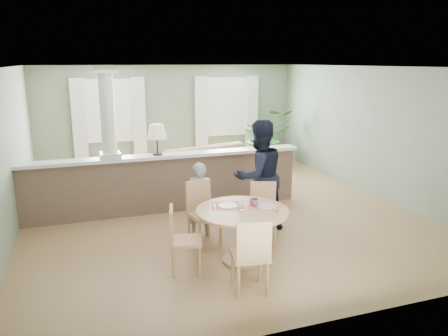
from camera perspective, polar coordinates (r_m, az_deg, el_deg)
name	(u,v)px	position (r m, az deg, el deg)	size (l,w,h in m)	color
ground	(215,209)	(8.53, -1.16, -5.37)	(8.00, 8.00, 0.00)	#A58657
room_shell	(204,112)	(8.70, -2.68, 7.27)	(7.02, 8.02, 2.71)	gray
pony_wall	(162,176)	(8.28, -8.13, -0.99)	(5.32, 0.38, 2.70)	brown
sofa	(215,165)	(10.30, -1.17, 0.36)	(2.79, 1.09, 0.81)	olive
houseplant	(266,136)	(12.12, 5.50, 4.12)	(1.40, 1.21, 1.55)	#276127
dining_table	(242,220)	(6.18, 2.42, -6.83)	(1.30, 1.30, 0.89)	tan
chair_far_boy	(202,209)	(6.86, -2.89, -5.40)	(0.53, 0.53, 0.99)	tan
chair_far_man	(263,209)	(6.95, 5.14, -5.40)	(0.55, 0.55, 0.94)	tan
chair_near	(251,253)	(5.39, 3.60, -11.02)	(0.51, 0.51, 0.98)	tan
chair_side	(181,237)	(5.95, -5.70, -8.95)	(0.50, 0.50, 0.92)	tan
child_person	(199,200)	(7.09, -3.27, -4.13)	(0.45, 0.30, 1.24)	gray
man_person	(259,176)	(7.27, 4.58, -1.08)	(0.91, 0.71, 1.88)	black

